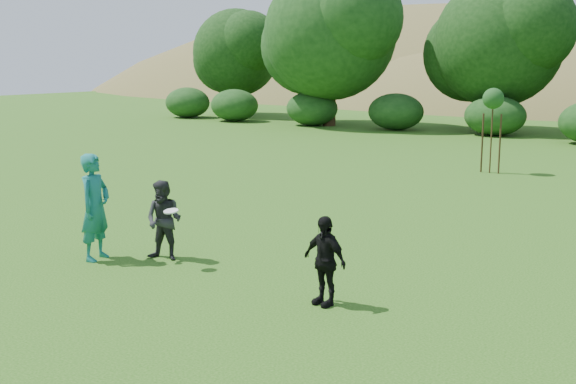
% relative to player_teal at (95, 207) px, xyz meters
% --- Properties ---
extents(ground, '(120.00, 120.00, 0.00)m').
position_rel_player_teal_xyz_m(ground, '(2.42, -0.02, -1.02)').
color(ground, '#19470C').
rests_on(ground, ground).
extents(player_teal, '(0.64, 0.83, 2.04)m').
position_rel_player_teal_xyz_m(player_teal, '(0.00, 0.00, 0.00)').
color(player_teal, '#186C67').
rests_on(player_teal, ground).
extents(player_grey, '(0.86, 0.74, 1.53)m').
position_rel_player_teal_xyz_m(player_grey, '(1.09, 0.71, -0.26)').
color(player_grey, '#262729').
rests_on(player_grey, ground).
extents(player_black, '(0.89, 0.52, 1.42)m').
position_rel_player_teal_xyz_m(player_black, '(4.96, 0.16, -0.31)').
color(player_black, black).
rests_on(player_black, ground).
extents(frisbee, '(0.27, 0.27, 0.07)m').
position_rel_player_teal_xyz_m(frisbee, '(1.58, 0.38, 0.04)').
color(frisbee, white).
rests_on(frisbee, ground).
extents(sapling, '(0.70, 0.70, 2.85)m').
position_rel_player_teal_xyz_m(sapling, '(2.84, 14.72, 1.40)').
color(sapling, '#3A2817').
rests_on(sapling, ground).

